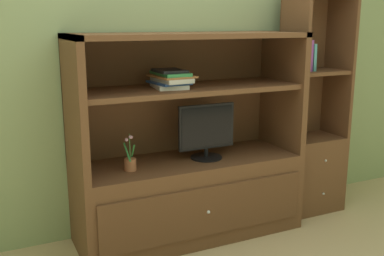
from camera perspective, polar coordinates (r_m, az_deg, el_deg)
ground_plane at (r=3.34m, az=2.69°, el=-15.67°), size 8.00×8.00×0.00m
painted_rear_wall at (r=3.61m, az=-2.78°, el=9.83°), size 6.00×0.10×2.80m
media_console at (r=3.48m, az=-0.41°, el=-5.83°), size 1.70×0.63×1.53m
tv_monitor at (r=3.40m, az=1.82°, el=-0.41°), size 0.45×0.24×0.41m
potted_plant at (r=3.19m, az=-7.71°, el=-4.30°), size 0.08×0.13×0.26m
magazine_stack at (r=3.25m, az=-2.72°, el=6.16°), size 0.29×0.35×0.13m
bookshelf_tall at (r=4.05m, az=14.64°, el=-1.60°), size 0.51×0.38×1.88m
upright_book_row at (r=3.84m, az=13.85°, el=8.59°), size 0.12×0.18×0.25m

